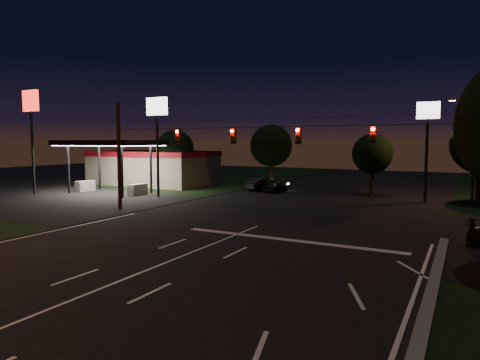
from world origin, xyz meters
The scene contains 15 objects.
ground centered at (0.00, 0.00, 0.00)m, with size 140.00×140.00×0.00m, color black.
cross_street_left centered at (-20.00, 16.00, 0.00)m, with size 20.00×16.00×0.02m, color black.
stop_bar centered at (3.00, 11.50, 0.01)m, with size 12.00×0.50×0.01m, color silver.
utility_pole_left centered at (-12.00, 15.00, 0.00)m, with size 0.28×0.28×8.00m, color black.
signal_span centered at (0.00, 14.96, 5.50)m, with size 24.00×0.40×1.56m.
gas_station centered at (-21.86, 30.39, 2.38)m, with size 14.20×16.10×5.25m.
pole_sign_left_near centered at (-14.00, 22.00, 6.98)m, with size 2.20×0.30×9.10m.
pole_sign_left_far centered at (-26.00, 18.00, 7.61)m, with size 2.00×0.30×10.00m.
pole_sign_right centered at (8.00, 30.00, 6.24)m, with size 1.80×0.30×8.40m.
street_light_right_far centered at (11.24, 32.00, 5.24)m, with size 2.20×0.35×9.00m.
tree_far_a centered at (-17.98, 30.12, 4.26)m, with size 4.20×4.20×6.42m.
tree_far_b centered at (-7.98, 34.13, 4.61)m, with size 4.60×4.60×6.98m.
tree_far_c centered at (3.02, 33.10, 3.90)m, with size 3.80×3.80×5.86m.
car_oncoming_a centered at (-6.07, 30.80, 0.63)m, with size 1.48×3.69×1.26m, color black.
car_oncoming_b centered at (-7.76, 31.53, 0.69)m, with size 1.46×4.18×1.38m, color black.
Camera 1 is at (11.09, -8.97, 5.10)m, focal length 32.00 mm.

